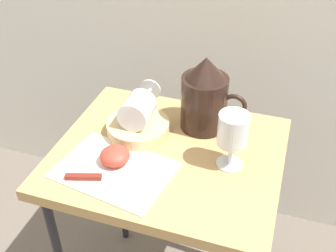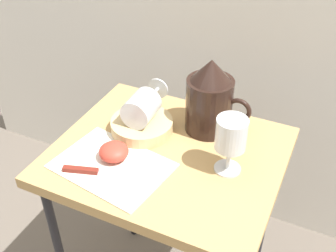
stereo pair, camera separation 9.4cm
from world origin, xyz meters
TOP-DOWN VIEW (x-y plane):
  - table at (0.00, 0.00)m, footprint 0.57×0.48m
  - linen_napkin at (-0.10, -0.11)m, footprint 0.29×0.23m
  - basket_tray at (-0.10, 0.05)m, footprint 0.17×0.17m
  - pitcher at (0.06, 0.13)m, footprint 0.17×0.12m
  - wine_glass_upright at (0.16, -0.00)m, footprint 0.07×0.07m
  - wine_glass_tipped_near at (-0.10, 0.05)m, footprint 0.08×0.15m
  - apple_half_left at (-0.11, -0.08)m, footprint 0.07×0.07m
  - knife at (-0.11, -0.15)m, footprint 0.23×0.09m

SIDE VIEW (x-z plane):
  - table at x=0.00m, z-range 0.27..0.93m
  - linen_napkin at x=-0.10m, z-range 0.66..0.67m
  - knife at x=-0.11m, z-range 0.67..0.68m
  - basket_tray at x=-0.10m, z-range 0.66..0.70m
  - apple_half_left at x=-0.11m, z-range 0.67..0.71m
  - wine_glass_tipped_near at x=-0.10m, z-range 0.70..0.78m
  - pitcher at x=0.06m, z-range 0.64..0.85m
  - wine_glass_upright at x=0.16m, z-range 0.69..0.84m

